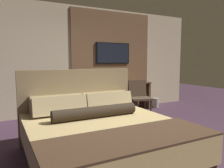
% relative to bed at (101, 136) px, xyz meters
% --- Properties ---
extents(ground_plane, '(16.00, 16.00, 0.00)m').
position_rel_bed_xyz_m(ground_plane, '(0.68, 0.27, -0.34)').
color(ground_plane, '#3D2838').
extents(wall_back_tv_panel, '(7.20, 0.09, 2.80)m').
position_rel_bed_xyz_m(wall_back_tv_panel, '(0.82, 2.86, 1.06)').
color(wall_back_tv_panel, '#BCAD8E').
rests_on(wall_back_tv_panel, ground_plane).
extents(bed, '(1.99, 2.14, 1.24)m').
position_rel_bed_xyz_m(bed, '(0.00, 0.00, 0.00)').
color(bed, '#33281E').
rests_on(bed, ground_plane).
extents(desk, '(1.91, 0.55, 0.78)m').
position_rel_bed_xyz_m(desk, '(1.67, 2.57, 0.19)').
color(desk, brown).
rests_on(desk, ground_plane).
extents(tv, '(1.04, 0.04, 0.58)m').
position_rel_bed_xyz_m(tv, '(1.67, 2.79, 1.25)').
color(tv, black).
extents(desk_chair, '(0.63, 0.62, 0.88)m').
position_rel_bed_xyz_m(desk_chair, '(1.97, 1.94, 0.17)').
color(desk_chair, '#4C3D2D').
rests_on(desk_chair, ground_plane).
extents(vase_tall, '(0.15, 0.15, 0.28)m').
position_rel_bed_xyz_m(vase_tall, '(1.29, 2.54, 0.58)').
color(vase_tall, silver).
rests_on(vase_tall, desk).
extents(book, '(0.24, 0.17, 0.03)m').
position_rel_bed_xyz_m(book, '(1.05, 2.49, 0.45)').
color(book, '#332D28').
rests_on(book, desk).
extents(waste_bin, '(0.22, 0.22, 0.28)m').
position_rel_bed_xyz_m(waste_bin, '(2.87, 2.39, -0.20)').
color(waste_bin, gray).
rests_on(waste_bin, ground_plane).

